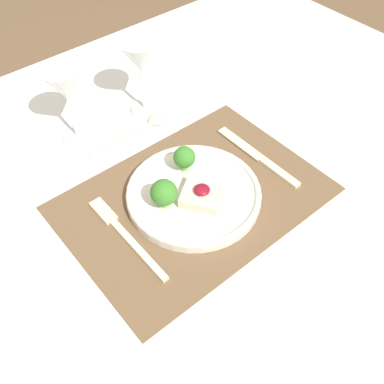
{
  "coord_description": "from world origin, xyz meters",
  "views": [
    {
      "loc": [
        -0.35,
        -0.42,
        1.37
      ],
      "look_at": [
        -0.0,
        -0.0,
        0.76
      ],
      "focal_mm": 42.0,
      "sensor_mm": 36.0,
      "label": 1
    }
  ],
  "objects_px": {
    "dinner_plate": "(191,194)",
    "spoon": "(148,125)",
    "fork": "(122,232)",
    "wine_glass_near": "(140,60)",
    "wine_glass_far": "(66,87)",
    "knife": "(263,160)"
  },
  "relations": [
    {
      "from": "dinner_plate",
      "to": "spoon",
      "type": "relative_size",
      "value": 1.25
    },
    {
      "from": "dinner_plate",
      "to": "spoon",
      "type": "xyz_separation_m",
      "value": [
        0.06,
        0.22,
        -0.01
      ]
    },
    {
      "from": "fork",
      "to": "knife",
      "type": "relative_size",
      "value": 1.0
    },
    {
      "from": "dinner_plate",
      "to": "wine_glass_near",
      "type": "distance_m",
      "value": 0.31
    },
    {
      "from": "fork",
      "to": "spoon",
      "type": "relative_size",
      "value": 1.09
    },
    {
      "from": "wine_glass_near",
      "to": "spoon",
      "type": "bearing_deg",
      "value": -119.52
    },
    {
      "from": "knife",
      "to": "spoon",
      "type": "relative_size",
      "value": 1.09
    },
    {
      "from": "fork",
      "to": "wine_glass_near",
      "type": "xyz_separation_m",
      "value": [
        0.23,
        0.26,
        0.12
      ]
    },
    {
      "from": "knife",
      "to": "wine_glass_far",
      "type": "distance_m",
      "value": 0.41
    },
    {
      "from": "fork",
      "to": "spoon",
      "type": "bearing_deg",
      "value": 43.42
    },
    {
      "from": "wine_glass_near",
      "to": "fork",
      "type": "bearing_deg",
      "value": -132.19
    },
    {
      "from": "spoon",
      "to": "fork",
      "type": "bearing_deg",
      "value": -132.16
    },
    {
      "from": "wine_glass_near",
      "to": "knife",
      "type": "bearing_deg",
      "value": -74.67
    },
    {
      "from": "fork",
      "to": "spoon",
      "type": "distance_m",
      "value": 0.29
    },
    {
      "from": "dinner_plate",
      "to": "wine_glass_far",
      "type": "height_order",
      "value": "wine_glass_far"
    },
    {
      "from": "wine_glass_far",
      "to": "spoon",
      "type": "bearing_deg",
      "value": -26.31
    },
    {
      "from": "spoon",
      "to": "wine_glass_far",
      "type": "xyz_separation_m",
      "value": [
        -0.13,
        0.07,
        0.12
      ]
    },
    {
      "from": "spoon",
      "to": "wine_glass_near",
      "type": "distance_m",
      "value": 0.14
    },
    {
      "from": "dinner_plate",
      "to": "knife",
      "type": "height_order",
      "value": "dinner_plate"
    },
    {
      "from": "dinner_plate",
      "to": "wine_glass_far",
      "type": "relative_size",
      "value": 1.48
    },
    {
      "from": "fork",
      "to": "wine_glass_far",
      "type": "distance_m",
      "value": 0.3
    },
    {
      "from": "fork",
      "to": "wine_glass_near",
      "type": "height_order",
      "value": "wine_glass_near"
    }
  ]
}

